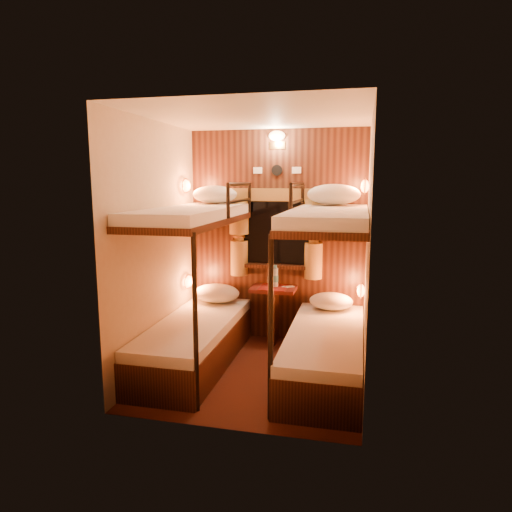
% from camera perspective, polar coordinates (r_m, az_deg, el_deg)
% --- Properties ---
extents(floor, '(2.10, 2.10, 0.00)m').
position_cam_1_polar(floor, '(4.56, 0.06, -14.33)').
color(floor, '#3D1A10').
rests_on(floor, ground).
extents(ceiling, '(2.10, 2.10, 0.00)m').
position_cam_1_polar(ceiling, '(4.21, 0.06, 17.10)').
color(ceiling, silver).
rests_on(ceiling, wall_back).
extents(wall_back, '(2.40, 0.00, 2.40)m').
position_cam_1_polar(wall_back, '(5.24, 2.64, 2.42)').
color(wall_back, '#C6B293').
rests_on(wall_back, floor).
extents(wall_front, '(2.40, 0.00, 2.40)m').
position_cam_1_polar(wall_front, '(3.22, -4.14, -1.98)').
color(wall_front, '#C6B293').
rests_on(wall_front, floor).
extents(wall_left, '(0.00, 2.40, 2.40)m').
position_cam_1_polar(wall_left, '(4.55, -12.31, 1.16)').
color(wall_left, '#C6B293').
rests_on(wall_left, floor).
extents(wall_right, '(0.00, 2.40, 2.40)m').
position_cam_1_polar(wall_right, '(4.12, 13.75, 0.25)').
color(wall_right, '#C6B293').
rests_on(wall_right, floor).
extents(back_panel, '(2.00, 0.03, 2.40)m').
position_cam_1_polar(back_panel, '(5.23, 2.61, 2.41)').
color(back_panel, black).
rests_on(back_panel, floor).
extents(bunk_left, '(0.72, 1.90, 1.82)m').
position_cam_1_polar(bunk_left, '(4.61, -7.67, -6.76)').
color(bunk_left, black).
rests_on(bunk_left, floor).
extents(bunk_right, '(0.72, 1.90, 1.82)m').
position_cam_1_polar(bunk_right, '(4.34, 8.71, -7.82)').
color(bunk_right, black).
rests_on(bunk_right, floor).
extents(window, '(1.00, 0.12, 0.79)m').
position_cam_1_polar(window, '(5.20, 2.55, 2.16)').
color(window, black).
rests_on(window, back_panel).
extents(curtains, '(1.10, 0.22, 1.00)m').
position_cam_1_polar(curtains, '(5.16, 2.49, 3.02)').
color(curtains, olive).
rests_on(curtains, back_panel).
extents(back_fixtures, '(0.54, 0.09, 0.48)m').
position_cam_1_polar(back_fixtures, '(5.17, 2.63, 13.94)').
color(back_fixtures, black).
rests_on(back_fixtures, back_panel).
extents(reading_lamps, '(2.00, 0.20, 1.25)m').
position_cam_1_polar(reading_lamps, '(4.90, 1.90, 2.41)').
color(reading_lamps, orange).
rests_on(reading_lamps, wall_left).
extents(table, '(0.50, 0.34, 0.66)m').
position_cam_1_polar(table, '(5.20, 2.17, -6.45)').
color(table, '#4F1512').
rests_on(table, floor).
extents(bottle_left, '(0.06, 0.06, 0.22)m').
position_cam_1_polar(bottle_left, '(5.14, 1.86, -2.85)').
color(bottle_left, '#99BFE5').
rests_on(bottle_left, table).
extents(bottle_right, '(0.07, 0.07, 0.25)m').
position_cam_1_polar(bottle_right, '(5.14, 2.41, -2.70)').
color(bottle_right, '#99BFE5').
rests_on(bottle_right, table).
extents(sachet_a, '(0.08, 0.07, 0.01)m').
position_cam_1_polar(sachet_a, '(5.16, 3.69, -3.88)').
color(sachet_a, silver).
rests_on(sachet_a, table).
extents(sachet_b, '(0.10, 0.09, 0.01)m').
position_cam_1_polar(sachet_b, '(5.19, 4.31, -3.80)').
color(sachet_b, silver).
rests_on(sachet_b, table).
extents(pillow_lower_left, '(0.53, 0.38, 0.21)m').
position_cam_1_polar(pillow_lower_left, '(5.26, -4.93, -4.64)').
color(pillow_lower_left, silver).
rests_on(pillow_lower_left, bunk_left).
extents(pillow_lower_right, '(0.47, 0.33, 0.18)m').
position_cam_1_polar(pillow_lower_right, '(5.02, 9.36, -5.59)').
color(pillow_lower_right, silver).
rests_on(pillow_lower_right, bunk_right).
extents(pillow_upper_left, '(0.50, 0.36, 0.20)m').
position_cam_1_polar(pillow_upper_left, '(5.09, -5.18, 7.66)').
color(pillow_upper_left, silver).
rests_on(pillow_upper_left, bunk_left).
extents(pillow_upper_right, '(0.55, 0.39, 0.21)m').
position_cam_1_polar(pillow_upper_right, '(4.80, 9.68, 7.59)').
color(pillow_upper_right, silver).
rests_on(pillow_upper_right, bunk_right).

